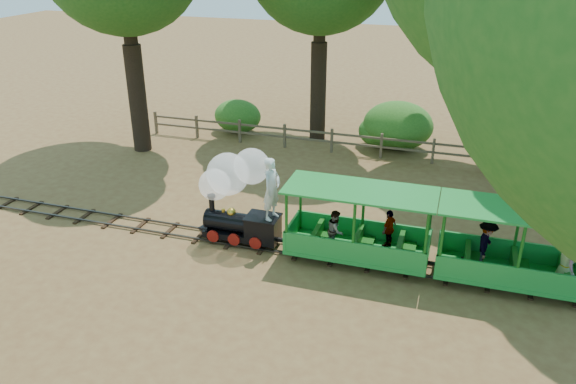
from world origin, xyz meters
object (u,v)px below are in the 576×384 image
(locomotive, at_px, (237,189))
(carriage_front, at_px, (358,235))
(fence, at_px, (356,141))
(carriage_rear, at_px, (516,257))

(locomotive, distance_m, carriage_front, 3.54)
(carriage_front, relative_size, fence, 0.22)
(locomotive, xyz_separation_m, carriage_front, (3.44, -0.06, -0.84))
(locomotive, distance_m, carriage_rear, 7.42)
(carriage_rear, distance_m, fence, 9.75)
(carriage_front, bearing_deg, locomotive, 178.95)
(fence, bearing_deg, locomotive, -102.82)
(carriage_front, xyz_separation_m, fence, (-1.63, 8.00, -0.22))
(fence, bearing_deg, carriage_front, -78.48)
(carriage_front, distance_m, fence, 8.16)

